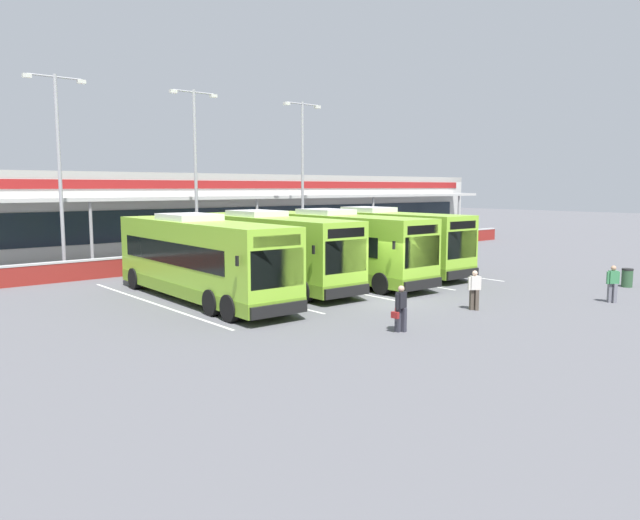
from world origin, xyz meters
The scene contains 19 objects.
ground_plane centered at (0.00, 0.00, 0.00)m, with size 200.00×200.00×0.00m, color #56565B.
terminal_building centered at (0.00, 26.91, 3.01)m, with size 70.00×13.00×6.00m.
red_barrier_wall centered at (0.00, 14.50, 0.56)m, with size 60.00×0.40×1.10m.
coach_bus_leftmost centered at (-6.46, 5.29, 1.79)m, with size 3.20×12.23×3.78m.
coach_bus_left_centre centered at (-2.01, 6.45, 1.79)m, with size 3.20×12.23×3.78m.
coach_bus_centre centered at (1.94, 5.60, 1.79)m, with size 3.20×12.23×3.78m.
coach_bus_right_centre centered at (6.06, 6.42, 1.79)m, with size 3.20×12.23×3.78m.
bay_stripe_far_west centered at (-8.40, 6.00, 0.00)m, with size 0.14×13.00×0.01m, color silver.
bay_stripe_west centered at (-4.20, 6.00, 0.00)m, with size 0.14×13.00×0.01m, color silver.
bay_stripe_mid_west centered at (0.00, 6.00, 0.00)m, with size 0.14×13.00×0.01m, color silver.
bay_stripe_centre centered at (4.20, 6.00, 0.00)m, with size 0.14×13.00×0.01m, color silver.
bay_stripe_mid_east centered at (8.40, 6.00, 0.00)m, with size 0.14×13.00×0.01m, color silver.
pedestrian_with_handbag centered at (-4.13, -4.41, 0.86)m, with size 0.63×0.30×1.62m.
pedestrian_in_dark_coat centered at (6.77, -6.80, 0.87)m, with size 0.47×0.42×1.62m.
pedestrian_child centered at (0.93, -3.85, 0.87)m, with size 0.50×0.41×1.62m.
lamp_post_west centered at (-8.77, 16.42, 6.29)m, with size 3.24×0.28×11.00m.
lamp_post_centre centered at (-0.54, 16.25, 6.29)m, with size 3.24×0.28×11.00m.
lamp_post_east centered at (7.96, 16.02, 6.29)m, with size 3.24×0.28×11.00m.
litter_bin centered at (11.48, -5.47, 0.47)m, with size 0.54×0.54×0.93m.
Camera 1 is at (-19.31, -17.95, 4.97)m, focal length 33.53 mm.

